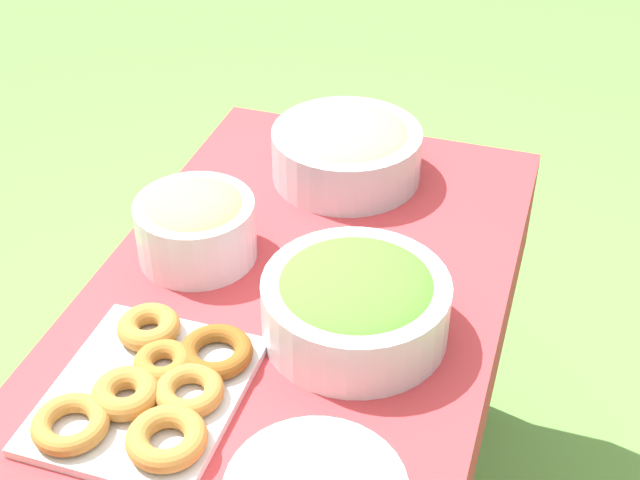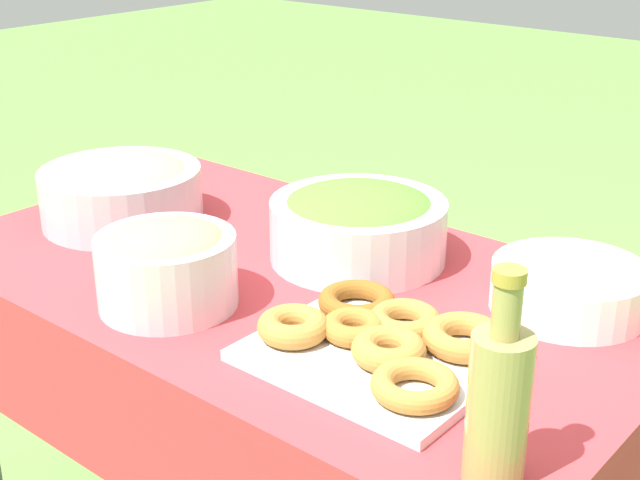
{
  "view_description": "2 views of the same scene",
  "coord_description": "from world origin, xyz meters",
  "px_view_note": "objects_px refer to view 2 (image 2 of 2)",
  "views": [
    {
      "loc": [
        1.11,
        0.41,
        1.76
      ],
      "look_at": [
        -0.05,
        0.04,
        0.85
      ],
      "focal_mm": 50.0,
      "sensor_mm": 36.0,
      "label": 1
    },
    {
      "loc": [
        0.92,
        -1.01,
        1.38
      ],
      "look_at": [
        0.02,
        0.06,
        0.8
      ],
      "focal_mm": 50.0,
      "sensor_mm": 36.0,
      "label": 2
    }
  ],
  "objects_px": {
    "salad_bowl": "(358,223)",
    "olive_oil_bottle": "(499,401)",
    "pasta_bowl": "(121,189)",
    "plate_stack": "(569,288)",
    "bread_bowl": "(166,263)",
    "donut_platter": "(382,342)"
  },
  "relations": [
    {
      "from": "olive_oil_bottle",
      "to": "bread_bowl",
      "type": "distance_m",
      "value": 0.61
    },
    {
      "from": "salad_bowl",
      "to": "bread_bowl",
      "type": "distance_m",
      "value": 0.35
    },
    {
      "from": "plate_stack",
      "to": "pasta_bowl",
      "type": "bearing_deg",
      "value": -166.36
    },
    {
      "from": "salad_bowl",
      "to": "plate_stack",
      "type": "height_order",
      "value": "salad_bowl"
    },
    {
      "from": "olive_oil_bottle",
      "to": "donut_platter",
      "type": "bearing_deg",
      "value": 151.36
    },
    {
      "from": "salad_bowl",
      "to": "pasta_bowl",
      "type": "xyz_separation_m",
      "value": [
        -0.46,
        -0.15,
        0.0
      ]
    },
    {
      "from": "salad_bowl",
      "to": "pasta_bowl",
      "type": "bearing_deg",
      "value": -161.96
    },
    {
      "from": "salad_bowl",
      "to": "pasta_bowl",
      "type": "distance_m",
      "value": 0.48
    },
    {
      "from": "plate_stack",
      "to": "olive_oil_bottle",
      "type": "relative_size",
      "value": 0.94
    },
    {
      "from": "donut_platter",
      "to": "plate_stack",
      "type": "relative_size",
      "value": 1.44
    },
    {
      "from": "pasta_bowl",
      "to": "donut_platter",
      "type": "xyz_separation_m",
      "value": [
        0.7,
        -0.1,
        -0.04
      ]
    },
    {
      "from": "pasta_bowl",
      "to": "salad_bowl",
      "type": "bearing_deg",
      "value": 18.04
    },
    {
      "from": "salad_bowl",
      "to": "plate_stack",
      "type": "relative_size",
      "value": 1.27
    },
    {
      "from": "salad_bowl",
      "to": "olive_oil_bottle",
      "type": "height_order",
      "value": "olive_oil_bottle"
    },
    {
      "from": "pasta_bowl",
      "to": "olive_oil_bottle",
      "type": "xyz_separation_m",
      "value": [
        0.95,
        -0.24,
        0.03
      ]
    },
    {
      "from": "pasta_bowl",
      "to": "olive_oil_bottle",
      "type": "height_order",
      "value": "olive_oil_bottle"
    },
    {
      "from": "donut_platter",
      "to": "bread_bowl",
      "type": "relative_size",
      "value": 1.6
    },
    {
      "from": "donut_platter",
      "to": "olive_oil_bottle",
      "type": "xyz_separation_m",
      "value": [
        0.25,
        -0.14,
        0.08
      ]
    },
    {
      "from": "pasta_bowl",
      "to": "bread_bowl",
      "type": "height_order",
      "value": "bread_bowl"
    },
    {
      "from": "plate_stack",
      "to": "olive_oil_bottle",
      "type": "distance_m",
      "value": 0.46
    },
    {
      "from": "olive_oil_bottle",
      "to": "salad_bowl",
      "type": "bearing_deg",
      "value": 141.53
    },
    {
      "from": "salad_bowl",
      "to": "bread_bowl",
      "type": "xyz_separation_m",
      "value": [
        -0.12,
        -0.33,
        0.0
      ]
    }
  ]
}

